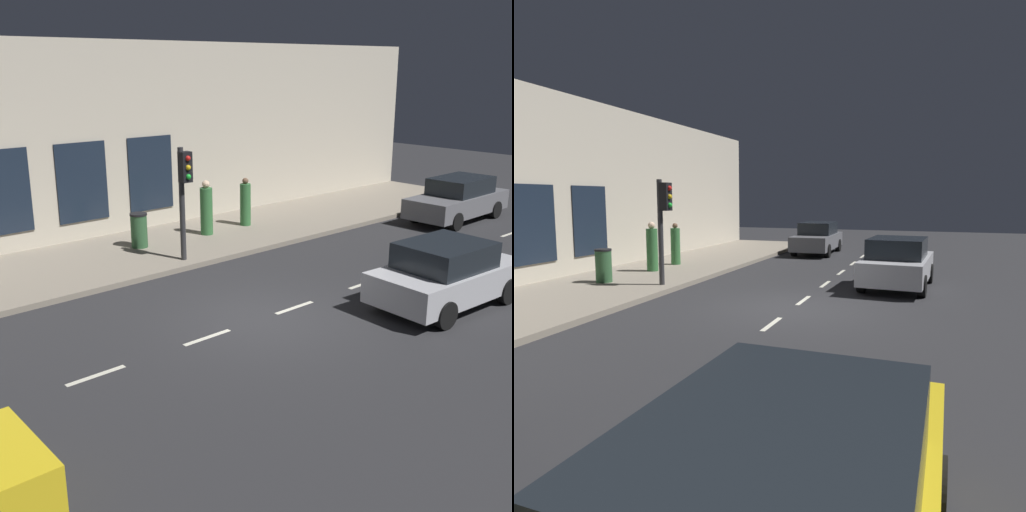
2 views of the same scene
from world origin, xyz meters
The scene contains 10 objects.
ground_plane centered at (0.00, 0.00, 0.00)m, with size 60.00×60.00×0.00m, color #28282B.
sidewalk centered at (6.25, 0.00, 0.07)m, with size 4.50×32.00×0.15m.
building_facade centered at (8.80, 0.00, 3.14)m, with size 0.65×32.00×6.30m.
lane_centre_line centered at (0.00, -1.00, 0.00)m, with size 0.12×27.20×0.01m.
traffic_light centered at (4.43, -1.03, 2.30)m, with size 0.50×0.32×3.22m.
parked_car_0 centered at (-2.26, -3.80, 0.79)m, with size 2.12×4.05×1.58m.
parked_car_2 centered at (2.35, -11.79, 0.79)m, with size 1.95×4.54×1.58m.
pedestrian_1 centered at (6.49, -5.04, 0.91)m, with size 0.39×0.39×1.66m.
pedestrian_2 centered at (6.39, -3.27, 0.98)m, with size 0.55×0.55×1.80m.
trash_bin centered at (6.52, -0.78, 0.68)m, with size 0.53×0.53×1.06m.
Camera 2 is at (-3.47, 11.26, 2.83)m, focal length 32.96 mm.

